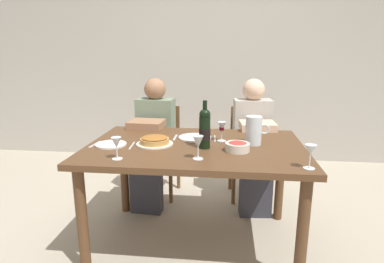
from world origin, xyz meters
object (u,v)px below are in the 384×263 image
at_px(wine_glass_centre, 222,127).
at_px(chair_left, 160,144).
at_px(wine_glass_spare, 116,144).
at_px(water_pitcher, 254,132).
at_px(wine_glass_left_diner, 198,143).
at_px(wine_bottle, 205,128).
at_px(salad_bowl, 237,146).
at_px(dinner_plate_right_setting, 111,144).
at_px(dining_table, 195,157).
at_px(dinner_plate_left_setting, 195,138).
at_px(baked_tart, 155,141).
at_px(chair_right, 249,146).
at_px(diner_right, 253,141).
at_px(diner_left, 153,139).
at_px(wine_glass_right_diner, 310,152).

distance_m(wine_glass_centre, chair_left, 1.05).
bearing_deg(wine_glass_centre, wine_glass_spare, -142.19).
distance_m(water_pitcher, wine_glass_spare, 0.94).
bearing_deg(wine_glass_left_diner, wine_bottle, 84.49).
distance_m(water_pitcher, chair_left, 1.23).
xyz_separation_m(salad_bowl, dinner_plate_right_setting, (-0.87, 0.04, -0.03)).
height_order(dining_table, chair_left, chair_left).
bearing_deg(dinner_plate_left_setting, baked_tart, -143.25).
height_order(wine_glass_left_diner, dinner_plate_right_setting, wine_glass_left_diner).
relative_size(salad_bowl, chair_right, 0.18).
distance_m(wine_glass_left_diner, diner_right, 1.10).
distance_m(wine_glass_spare, chair_right, 1.60).
bearing_deg(dining_table, wine_glass_centre, 33.22).
xyz_separation_m(baked_tart, wine_glass_spare, (-0.16, -0.33, 0.07)).
bearing_deg(wine_glass_spare, salad_bowl, 18.55).
distance_m(salad_bowl, dinner_plate_right_setting, 0.87).
relative_size(dinner_plate_left_setting, dinner_plate_right_setting, 1.16).
height_order(dinner_plate_left_setting, chair_right, chair_right).
xyz_separation_m(dining_table, wine_bottle, (0.07, -0.07, 0.23)).
distance_m(chair_left, chair_right, 0.89).
xyz_separation_m(wine_bottle, water_pitcher, (0.33, 0.13, -0.05)).
height_order(wine_bottle, salad_bowl, wine_bottle).
relative_size(wine_glass_left_diner, diner_left, 0.13).
bearing_deg(wine_glass_right_diner, wine_glass_left_diner, 171.32).
relative_size(chair_left, diner_right, 0.75).
distance_m(water_pitcher, salad_bowl, 0.22).
bearing_deg(salad_bowl, wine_glass_right_diner, -36.35).
relative_size(wine_glass_spare, diner_right, 0.12).
relative_size(wine_glass_left_diner, wine_glass_right_diner, 1.05).
xyz_separation_m(baked_tart, wine_glass_left_diner, (0.33, -0.28, 0.07)).
relative_size(wine_glass_spare, dinner_plate_left_setting, 0.56).
bearing_deg(wine_bottle, chair_right, 69.36).
distance_m(wine_glass_left_diner, dinner_plate_left_setting, 0.49).
height_order(wine_glass_left_diner, wine_glass_spare, wine_glass_left_diner).
xyz_separation_m(water_pitcher, diner_left, (-0.86, 0.59, -0.23)).
height_order(wine_glass_centre, dinner_plate_left_setting, wine_glass_centre).
relative_size(wine_bottle, dinner_plate_left_setting, 1.31).
xyz_separation_m(wine_glass_left_diner, wine_glass_right_diner, (0.63, -0.10, -0.00)).
bearing_deg(diner_right, salad_bowl, 73.12).
distance_m(wine_bottle, chair_left, 1.15).
relative_size(wine_glass_left_diner, diner_right, 0.13).
height_order(dinner_plate_right_setting, diner_left, diner_left).
height_order(wine_glass_right_diner, chair_left, wine_glass_right_diner).
distance_m(salad_bowl, chair_right, 1.09).
xyz_separation_m(baked_tart, dinner_plate_left_setting, (0.26, 0.20, -0.02)).
distance_m(wine_bottle, wine_glass_centre, 0.22).
bearing_deg(water_pitcher, dining_table, -171.89).
distance_m(wine_bottle, dinner_plate_right_setting, 0.67).
relative_size(dining_table, wine_glass_centre, 10.52).
height_order(wine_glass_left_diner, diner_right, diner_right).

